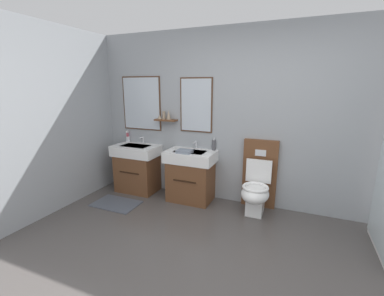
% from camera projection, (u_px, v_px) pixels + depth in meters
% --- Properties ---
extents(wall_back, '(5.22, 0.27, 2.54)m').
position_uv_depth(wall_back, '(253.00, 119.00, 3.69)').
color(wall_back, '#999EA3').
rests_on(wall_back, ground).
extents(bath_mat, '(0.68, 0.44, 0.01)m').
position_uv_depth(bath_mat, '(116.00, 204.00, 3.90)').
color(bath_mat, '#474C56').
rests_on(bath_mat, ground).
extents(vanity_sink_left, '(0.74, 0.50, 0.78)m').
position_uv_depth(vanity_sink_left, '(138.00, 167.00, 4.34)').
color(vanity_sink_left, brown).
rests_on(vanity_sink_left, ground).
extents(tap_on_left_sink, '(0.03, 0.13, 0.11)m').
position_uv_depth(tap_on_left_sink, '(143.00, 139.00, 4.40)').
color(tap_on_left_sink, silver).
rests_on(tap_on_left_sink, vanity_sink_left).
extents(vanity_sink_right, '(0.74, 0.50, 0.78)m').
position_uv_depth(vanity_sink_right, '(191.00, 174.00, 3.98)').
color(vanity_sink_right, brown).
rests_on(vanity_sink_right, ground).
extents(tap_on_right_sink, '(0.03, 0.13, 0.11)m').
position_uv_depth(tap_on_right_sink, '(195.00, 144.00, 4.03)').
color(tap_on_right_sink, silver).
rests_on(tap_on_right_sink, vanity_sink_right).
extents(toilet, '(0.48, 0.62, 1.00)m').
position_uv_depth(toilet, '(257.00, 186.00, 3.61)').
color(toilet, brown).
rests_on(toilet, ground).
extents(toothbrush_cup, '(0.07, 0.07, 0.21)m').
position_uv_depth(toothbrush_cup, '(128.00, 138.00, 4.50)').
color(toothbrush_cup, silver).
rests_on(toothbrush_cup, vanity_sink_left).
extents(soap_dispenser, '(0.06, 0.06, 0.19)m').
position_uv_depth(soap_dispenser, '(214.00, 145.00, 3.91)').
color(soap_dispenser, '#4C4C51').
rests_on(soap_dispenser, vanity_sink_right).
extents(folded_hand_towel, '(0.22, 0.16, 0.04)m').
position_uv_depth(folded_hand_towel, '(184.00, 151.00, 3.77)').
color(folded_hand_towel, gray).
rests_on(folded_hand_towel, vanity_sink_right).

